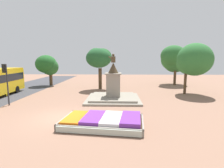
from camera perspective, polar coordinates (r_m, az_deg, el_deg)
ground_plane at (r=13.76m, az=-16.75°, el=-10.45°), size 75.94×75.94×0.00m
flower_planter at (r=11.60m, az=-2.72°, el=-12.10°), size 5.57×3.65×0.67m
statue_monument at (r=18.67m, az=0.41°, el=-2.39°), size 5.60×5.60×4.88m
traffic_light_mid_block at (r=18.81m, az=-31.37°, el=1.88°), size 0.41×0.29×3.87m
park_tree_far_left at (r=31.97m, az=19.55°, el=7.67°), size 4.82×5.18×6.64m
park_tree_behind_statue at (r=25.25m, az=-4.27°, el=8.54°), size 3.60×4.00×5.91m
park_tree_far_right at (r=23.62m, az=25.09°, el=6.83°), size 4.10×4.56×6.24m
park_tree_street_side at (r=30.51m, az=-20.23°, el=5.71°), size 3.61×3.43×5.01m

